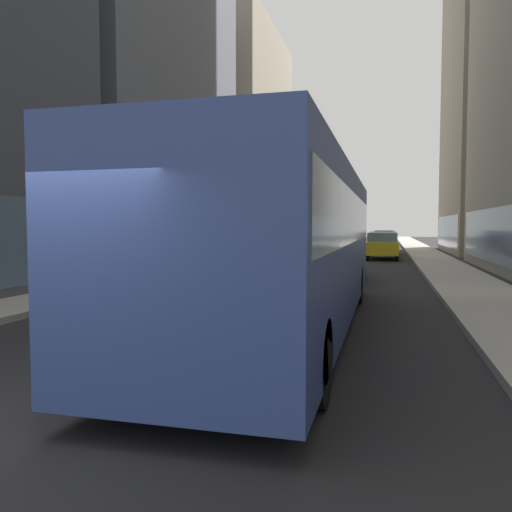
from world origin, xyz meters
name	(u,v)px	position (x,y,z in m)	size (l,w,h in m)	color
ground_plane	(346,252)	(0.00, 35.00, 0.00)	(120.00, 120.00, 0.00)	#232326
sidewalk_left	(274,250)	(-5.70, 35.00, 0.07)	(2.40, 110.00, 0.15)	#ADA89E
sidewalk_right	(423,252)	(5.70, 35.00, 0.07)	(2.40, 110.00, 0.15)	#ADA89E
building_left_far	(218,142)	(-11.90, 39.49, 9.60)	(10.73, 15.64, 19.21)	#A0937F
transit_bus	(287,238)	(1.20, 5.41, 1.78)	(2.78, 11.53, 3.05)	#33478C
car_black_suv	(384,239)	(2.80, 44.33, 0.82)	(1.87, 4.59, 1.62)	black
car_red_coupe	(383,243)	(2.80, 33.36, 0.82)	(1.94, 4.27, 1.62)	red
car_blue_hatchback	(336,257)	(1.20, 15.09, 0.82)	(1.90, 4.30, 1.62)	#4C6BB7
car_white_van	(284,246)	(-2.80, 24.87, 0.82)	(1.94, 4.43, 1.62)	silver
car_yellow_taxi	(382,246)	(2.80, 27.38, 0.82)	(1.88, 4.43, 1.62)	yellow
car_silver_sedan	(334,240)	(-1.20, 38.21, 0.82)	(1.92, 4.53, 1.62)	#B7BABF
dalmatian_dog	(76,351)	(-0.52, 1.00, 0.51)	(0.22, 0.96, 0.72)	white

